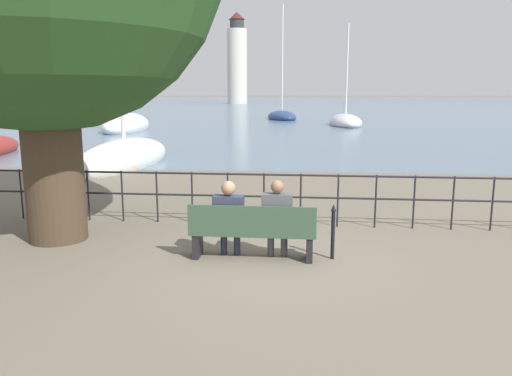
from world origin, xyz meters
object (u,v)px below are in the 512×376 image
park_bench (252,233)px  sailboat_1 (282,116)px  harbor_lighthouse (237,62)px  sailboat_0 (125,157)px  sailboat_4 (126,126)px  seated_person_left (229,215)px  seated_person_right (277,216)px  closed_umbrella (333,229)px  sailboat_2 (345,122)px

park_bench → sailboat_1: 42.67m
sailboat_1 → harbor_lighthouse: 77.14m
sailboat_0 → sailboat_4: sailboat_0 is taller
seated_person_left → seated_person_right: (0.77, -0.00, 0.01)m
closed_umbrella → seated_person_left: bearing=-177.3°
sailboat_0 → sailboat_1: 33.34m
seated_person_left → sailboat_2: 34.14m
seated_person_right → closed_umbrella: 0.91m
harbor_lighthouse → sailboat_4: bearing=-87.0°
seated_person_right → harbor_lighthouse: harbor_lighthouse is taller
seated_person_left → seated_person_right: seated_person_right is taller
park_bench → sailboat_4: sailboat_4 is taller
sailboat_1 → sailboat_2: size_ratio=1.35×
seated_person_left → sailboat_4: sailboat_4 is taller
sailboat_1 → park_bench: bearing=-105.9°
seated_person_right → sailboat_4: (-12.06, 26.13, -0.32)m
seated_person_right → harbor_lighthouse: 119.19m
seated_person_left → closed_umbrella: (1.65, 0.08, -0.19)m
closed_umbrella → sailboat_4: (-12.95, 26.05, -0.12)m
seated_person_left → seated_person_right: size_ratio=0.98×
seated_person_right → sailboat_4: sailboat_4 is taller
seated_person_right → sailboat_4: bearing=114.8°
park_bench → closed_umbrella: 1.28m
closed_umbrella → sailboat_2: (2.70, 33.78, -0.20)m
sailboat_0 → harbor_lighthouse: 109.14m
seated_person_left → sailboat_0: size_ratio=0.12×
sailboat_4 → seated_person_left: bearing=-68.7°
park_bench → seated_person_left: bearing=168.8°
seated_person_right → sailboat_1: bearing=92.8°
closed_umbrella → sailboat_1: size_ratio=0.08×
sailboat_4 → seated_person_right: bearing=-67.3°
sailboat_1 → harbor_lighthouse: size_ratio=0.52×
park_bench → sailboat_4: (-11.68, 26.21, -0.06)m
sailboat_1 → sailboat_4: (-10.02, -16.43, 0.06)m
sailboat_1 → sailboat_4: bearing=-139.5°
sailboat_2 → seated_person_left: bearing=-100.9°
sailboat_2 → park_bench: bearing=-100.2°
park_bench → harbor_lighthouse: size_ratio=0.09×
sailboat_2 → harbor_lighthouse: 86.78m
harbor_lighthouse → seated_person_right: bearing=-81.8°
park_bench → sailboat_4: 28.69m
sailboat_0 → sailboat_4: (-6.06, 16.68, 0.02)m
park_bench → harbor_lighthouse: bearing=98.0°
harbor_lighthouse → sailboat_2: bearing=-76.3°
park_bench → sailboat_4: size_ratio=0.24×
park_bench → seated_person_left: seated_person_left is taller
seated_person_right → harbor_lighthouse: size_ratio=0.06×
harbor_lighthouse → closed_umbrella: bearing=-81.4°
park_bench → seated_person_right: 0.47m
seated_person_right → sailboat_1: (-2.05, 42.56, -0.39)m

